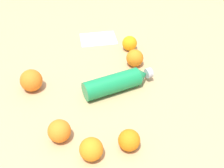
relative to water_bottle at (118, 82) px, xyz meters
name	(u,v)px	position (x,y,z in m)	size (l,w,h in m)	color
ground_plane	(121,91)	(-0.01, 0.01, -0.04)	(2.40, 2.40, 0.00)	tan
water_bottle	(118,82)	(0.00, 0.00, 0.00)	(0.27, 0.20, 0.07)	#198C4C
orange_0	(91,149)	(0.05, 0.32, 0.00)	(0.07, 0.07, 0.07)	orange
orange_1	(135,58)	(-0.06, -0.17, 0.00)	(0.07, 0.07, 0.07)	orange
orange_2	(129,140)	(-0.06, 0.27, 0.00)	(0.07, 0.07, 0.07)	orange
orange_3	(59,131)	(0.16, 0.26, 0.00)	(0.07, 0.07, 0.07)	orange
orange_4	(130,43)	(-0.03, -0.29, 0.00)	(0.07, 0.07, 0.07)	orange
orange_5	(31,80)	(0.32, 0.03, 0.01)	(0.08, 0.08, 0.08)	orange
folded_napkin	(98,39)	(0.13, -0.36, -0.03)	(0.17, 0.12, 0.01)	white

